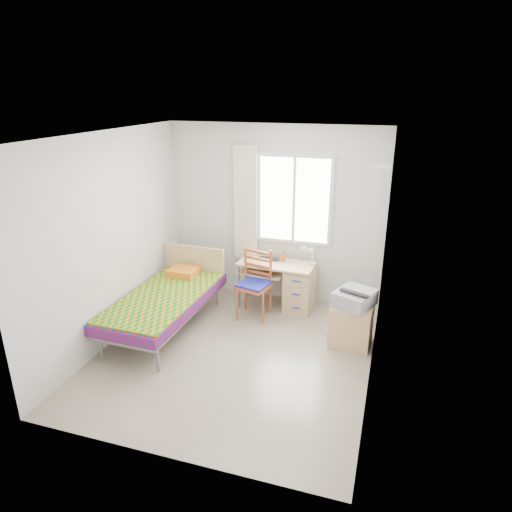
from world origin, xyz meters
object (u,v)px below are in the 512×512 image
(cabinet, at_px, (351,325))
(printer, at_px, (354,298))
(desk, at_px, (295,285))
(bed, at_px, (167,299))
(chair, at_px, (256,280))

(cabinet, height_order, printer, printer)
(desk, xyz_separation_m, printer, (0.91, -0.77, 0.27))
(bed, height_order, chair, chair)
(cabinet, xyz_separation_m, printer, (0.01, -0.01, 0.37))
(cabinet, bearing_deg, desk, 143.50)
(bed, distance_m, chair, 1.24)
(chair, height_order, cabinet, chair)
(bed, relative_size, chair, 2.12)
(desk, bearing_deg, chair, -139.19)
(printer, bearing_deg, cabinet, -179.56)
(chair, relative_size, printer, 1.62)
(bed, xyz_separation_m, chair, (1.02, 0.69, 0.12))
(bed, relative_size, cabinet, 3.74)
(cabinet, distance_m, printer, 0.37)
(bed, xyz_separation_m, desk, (1.50, 1.06, -0.05))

